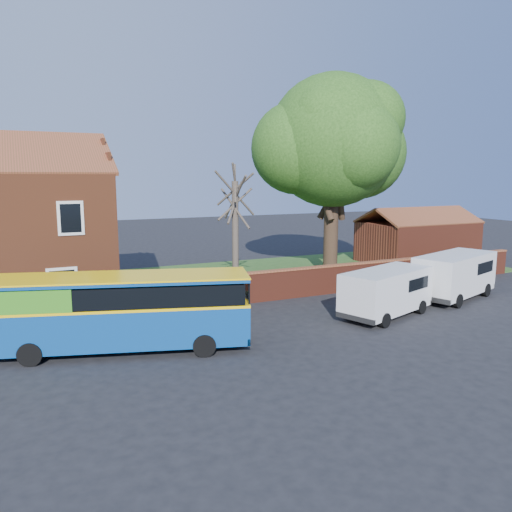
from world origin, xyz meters
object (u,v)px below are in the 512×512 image
bus (113,309)px  van_near (387,291)px  large_tree (332,146)px  van_far (455,274)px

bus → van_near: bearing=14.0°
large_tree → van_near: bearing=-108.1°
van_near → large_tree: 12.12m
large_tree → bus: bearing=-150.0°
bus → van_far: (17.66, 0.62, -0.29)m
van_far → bus: bearing=163.3°
bus → large_tree: bearing=46.5°
van_near → bus: bearing=158.6°
van_far → large_tree: large_tree is taller
bus → van_near: size_ratio=1.80×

